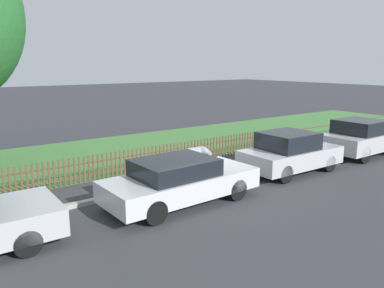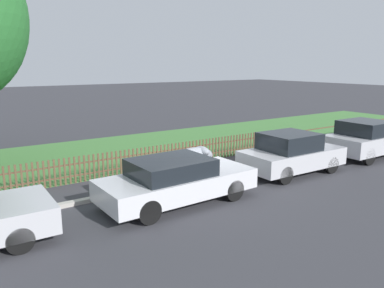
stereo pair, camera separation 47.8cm
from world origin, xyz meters
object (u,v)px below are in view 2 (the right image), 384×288
object	(u,v)px
parked_car_red_compact	(291,153)
parked_car_white_van	(366,139)
parked_car_navy_estate	(176,180)
covered_motorcycle	(194,157)

from	to	relation	value
parked_car_red_compact	parked_car_white_van	xyz separation A→B (m)	(4.45, -0.08, 0.05)
parked_car_navy_estate	covered_motorcycle	distance (m)	2.93
covered_motorcycle	parked_car_navy_estate	bearing A→B (deg)	-131.29
parked_car_red_compact	covered_motorcycle	size ratio (longest dim) A/B	2.10
parked_car_navy_estate	covered_motorcycle	world-z (taller)	parked_car_navy_estate
parked_car_navy_estate	parked_car_white_van	world-z (taller)	parked_car_white_van
parked_car_navy_estate	parked_car_white_van	distance (m)	9.35
parked_car_navy_estate	covered_motorcycle	bearing A→B (deg)	44.39
parked_car_white_van	parked_car_red_compact	bearing A→B (deg)	179.49
parked_car_red_compact	covered_motorcycle	world-z (taller)	parked_car_red_compact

